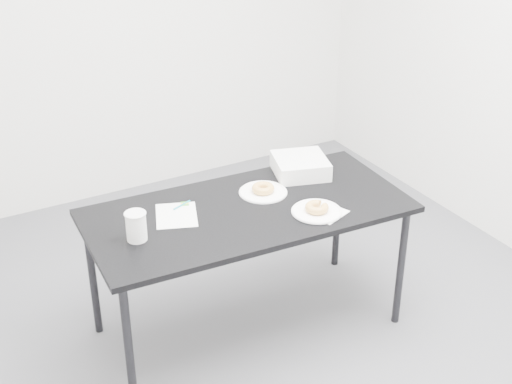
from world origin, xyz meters
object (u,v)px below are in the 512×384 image
pen (182,205)px  plate_near (317,211)px  scorecard (176,215)px  bakery_box (300,166)px  table (248,218)px  plate_far (263,192)px  donut_far (263,188)px  donut_near (317,207)px  coffee_cup (136,226)px

pen → plate_near: 0.69m
scorecard → bakery_box: 0.81m
table → plate_near: 0.36m
pen → plate_far: (0.44, -0.08, -0.00)m
scorecard → bakery_box: bearing=28.1°
plate_far → donut_far: bearing=0.0°
donut_near → scorecard: bearing=153.2°
scorecard → plate_far: size_ratio=1.00×
pen → bakery_box: bakery_box is taller
donut_near → bakery_box: 0.45m
donut_near → coffee_cup: bearing=167.5°
pen → coffee_cup: coffee_cup is taller
pen → donut_far: donut_far is taller
donut_near → donut_far: 0.35m
plate_far → bakery_box: (0.30, 0.10, 0.04)m
donut_near → plate_far: bearing=112.2°
plate_far → pen: bearing=170.1°
pen → plate_near: (0.57, -0.40, 0.00)m
donut_near → coffee_cup: (-0.89, 0.20, 0.04)m
donut_far → table: bearing=-144.4°
scorecard → donut_near: donut_near is taller
table → bakery_box: 0.51m
bakery_box → pen: bearing=-161.0°
table → coffee_cup: coffee_cup is taller
pen → bakery_box: size_ratio=0.42×
table → bakery_box: bearing=28.2°
donut_near → coffee_cup: coffee_cup is taller
plate_near → donut_far: 0.35m
table → pen: bearing=150.2°
table → coffee_cup: (-0.60, -0.01, 0.13)m
plate_far → coffee_cup: (-0.76, -0.12, 0.07)m
plate_near → donut_near: size_ratio=2.13×
scorecard → plate_far: plate_far is taller
donut_near → donut_far: bearing=112.2°
pen → donut_far: (0.44, -0.08, 0.02)m
donut_far → coffee_cup: (-0.76, -0.12, 0.05)m
scorecard → plate_far: 0.50m
table → donut_far: 0.20m
pen → donut_near: bearing=-57.1°
scorecard → plate_near: 0.71m
donut_far → pen: bearing=170.1°
plate_near → plate_far: (-0.13, 0.32, -0.00)m
scorecard → table: bearing=3.6°
donut_near → table: bearing=143.1°
table → bakery_box: size_ratio=5.92×
pen → table: bearing=-55.1°
scorecard → plate_near: (0.63, -0.32, 0.01)m
plate_near → donut_near: donut_near is taller
table → scorecard: scorecard is taller
plate_near → donut_near: (0.00, 0.00, 0.02)m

